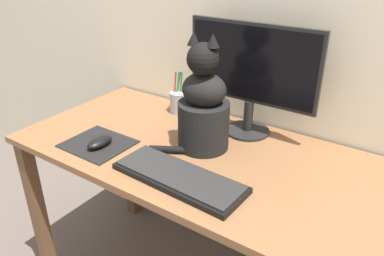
{
  "coord_description": "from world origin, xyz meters",
  "views": [
    {
      "loc": [
        0.58,
        -0.95,
        1.39
      ],
      "look_at": [
        -0.02,
        -0.08,
        0.86
      ],
      "focal_mm": 35.0,
      "sensor_mm": 36.0,
      "label": 1
    }
  ],
  "objects_px": {
    "monitor": "(251,72)",
    "computer_mouse_left": "(100,142)",
    "cat": "(203,108)",
    "pen_cup": "(178,102)",
    "keyboard": "(179,177)"
  },
  "relations": [
    {
      "from": "monitor",
      "to": "computer_mouse_left",
      "type": "height_order",
      "value": "monitor"
    },
    {
      "from": "cat",
      "to": "pen_cup",
      "type": "xyz_separation_m",
      "value": [
        -0.25,
        0.2,
        -0.1
      ]
    },
    {
      "from": "monitor",
      "to": "cat",
      "type": "bearing_deg",
      "value": -111.95
    },
    {
      "from": "keyboard",
      "to": "pen_cup",
      "type": "relative_size",
      "value": 2.46
    },
    {
      "from": "monitor",
      "to": "pen_cup",
      "type": "distance_m",
      "value": 0.38
    },
    {
      "from": "keyboard",
      "to": "cat",
      "type": "distance_m",
      "value": 0.26
    },
    {
      "from": "monitor",
      "to": "cat",
      "type": "relative_size",
      "value": 1.22
    },
    {
      "from": "keyboard",
      "to": "computer_mouse_left",
      "type": "height_order",
      "value": "computer_mouse_left"
    },
    {
      "from": "keyboard",
      "to": "monitor",
      "type": "bearing_deg",
      "value": 89.24
    },
    {
      "from": "keyboard",
      "to": "pen_cup",
      "type": "height_order",
      "value": "pen_cup"
    },
    {
      "from": "cat",
      "to": "pen_cup",
      "type": "bearing_deg",
      "value": 132.49
    },
    {
      "from": "pen_cup",
      "to": "cat",
      "type": "bearing_deg",
      "value": -38.26
    },
    {
      "from": "keyboard",
      "to": "cat",
      "type": "relative_size",
      "value": 1.06
    },
    {
      "from": "computer_mouse_left",
      "to": "pen_cup",
      "type": "height_order",
      "value": "pen_cup"
    },
    {
      "from": "monitor",
      "to": "computer_mouse_left",
      "type": "bearing_deg",
      "value": -133.31
    }
  ]
}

